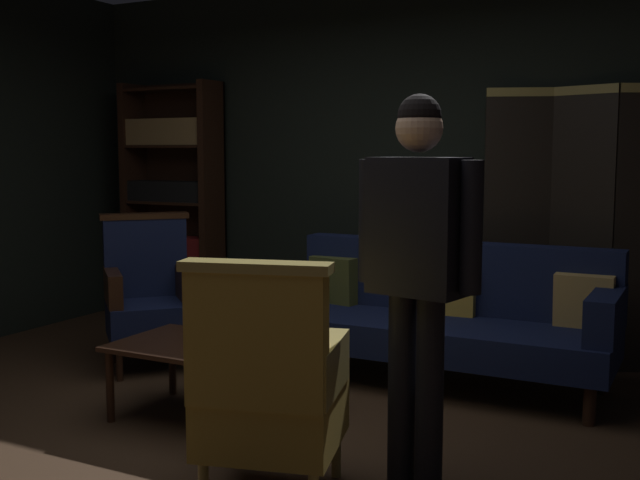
{
  "coord_description": "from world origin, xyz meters",
  "views": [
    {
      "loc": [
        2.05,
        -3.18,
        1.46
      ],
      "look_at": [
        0.0,
        0.8,
        0.95
      ],
      "focal_mm": 43.32,
      "sensor_mm": 36.0,
      "label": 1
    }
  ],
  "objects_px": {
    "coffee_table": "(207,353)",
    "folding_screen": "(581,223)",
    "armchair_gilt_accent": "(268,387)",
    "armchair_wing_left": "(149,295)",
    "bookshelf": "(173,195)",
    "book_navy_cloth": "(224,341)",
    "velvet_couch": "(444,312)",
    "standing_figure": "(417,256)"
  },
  "relations": [
    {
      "from": "armchair_gilt_accent",
      "to": "armchair_wing_left",
      "type": "xyz_separation_m",
      "value": [
        -1.79,
        1.4,
        0.0
      ]
    },
    {
      "from": "bookshelf",
      "to": "armchair_gilt_accent",
      "type": "relative_size",
      "value": 1.97
    },
    {
      "from": "armchair_gilt_accent",
      "to": "standing_figure",
      "type": "bearing_deg",
      "value": 38.56
    },
    {
      "from": "coffee_table",
      "to": "armchair_gilt_accent",
      "type": "distance_m",
      "value": 1.07
    },
    {
      "from": "armchair_gilt_accent",
      "to": "book_navy_cloth",
      "type": "relative_size",
      "value": 4.35
    },
    {
      "from": "folding_screen",
      "to": "armchair_wing_left",
      "type": "xyz_separation_m",
      "value": [
        -2.59,
        -1.36,
        -0.5
      ]
    },
    {
      "from": "folding_screen",
      "to": "armchair_wing_left",
      "type": "distance_m",
      "value": 2.97
    },
    {
      "from": "armchair_wing_left",
      "to": "velvet_couch",
      "type": "bearing_deg",
      "value": 16.61
    },
    {
      "from": "velvet_couch",
      "to": "standing_figure",
      "type": "height_order",
      "value": "standing_figure"
    },
    {
      "from": "coffee_table",
      "to": "folding_screen",
      "type": "bearing_deg",
      "value": 51.92
    },
    {
      "from": "folding_screen",
      "to": "armchair_wing_left",
      "type": "bearing_deg",
      "value": -152.26
    },
    {
      "from": "armchair_gilt_accent",
      "to": "book_navy_cloth",
      "type": "xyz_separation_m",
      "value": [
        -0.74,
        0.75,
        -0.06
      ]
    },
    {
      "from": "armchair_wing_left",
      "to": "coffee_table",
      "type": "bearing_deg",
      "value": -35.66
    },
    {
      "from": "velvet_couch",
      "to": "book_navy_cloth",
      "type": "distance_m",
      "value": 1.48
    },
    {
      "from": "bookshelf",
      "to": "standing_figure",
      "type": "bearing_deg",
      "value": -36.78
    },
    {
      "from": "bookshelf",
      "to": "velvet_couch",
      "type": "xyz_separation_m",
      "value": [
        2.7,
        -0.74,
        -0.63
      ]
    },
    {
      "from": "velvet_couch",
      "to": "folding_screen",
      "type": "bearing_deg",
      "value": 49.06
    },
    {
      "from": "bookshelf",
      "to": "coffee_table",
      "type": "height_order",
      "value": "bookshelf"
    },
    {
      "from": "standing_figure",
      "to": "armchair_wing_left",
      "type": "bearing_deg",
      "value": 156.46
    },
    {
      "from": "bookshelf",
      "to": "coffee_table",
      "type": "bearing_deg",
      "value": -48.58
    },
    {
      "from": "standing_figure",
      "to": "armchair_gilt_accent",
      "type": "bearing_deg",
      "value": -141.44
    },
    {
      "from": "velvet_couch",
      "to": "standing_figure",
      "type": "xyz_separation_m",
      "value": [
        0.38,
        -1.56,
        0.57
      ]
    },
    {
      "from": "coffee_table",
      "to": "book_navy_cloth",
      "type": "height_order",
      "value": "book_navy_cloth"
    },
    {
      "from": "velvet_couch",
      "to": "armchair_wing_left",
      "type": "xyz_separation_m",
      "value": [
        -1.9,
        -0.57,
        0.04
      ]
    },
    {
      "from": "velvet_couch",
      "to": "book_navy_cloth",
      "type": "bearing_deg",
      "value": -125.16
    },
    {
      "from": "armchair_gilt_accent",
      "to": "armchair_wing_left",
      "type": "height_order",
      "value": "same"
    },
    {
      "from": "folding_screen",
      "to": "book_navy_cloth",
      "type": "bearing_deg",
      "value": -127.56
    },
    {
      "from": "velvet_couch",
      "to": "armchair_wing_left",
      "type": "relative_size",
      "value": 2.04
    },
    {
      "from": "folding_screen",
      "to": "bookshelf",
      "type": "distance_m",
      "value": 3.39
    },
    {
      "from": "armchair_gilt_accent",
      "to": "folding_screen",
      "type": "bearing_deg",
      "value": 73.67
    },
    {
      "from": "velvet_couch",
      "to": "standing_figure",
      "type": "distance_m",
      "value": 1.71
    },
    {
      "from": "folding_screen",
      "to": "armchair_wing_left",
      "type": "height_order",
      "value": "folding_screen"
    },
    {
      "from": "bookshelf",
      "to": "armchair_gilt_accent",
      "type": "bearing_deg",
      "value": -46.32
    },
    {
      "from": "coffee_table",
      "to": "velvet_couch",
      "type": "bearing_deg",
      "value": 53.83
    },
    {
      "from": "folding_screen",
      "to": "velvet_couch",
      "type": "height_order",
      "value": "folding_screen"
    },
    {
      "from": "folding_screen",
      "to": "armchair_gilt_accent",
      "type": "height_order",
      "value": "folding_screen"
    },
    {
      "from": "velvet_couch",
      "to": "armchair_gilt_accent",
      "type": "distance_m",
      "value": 1.97
    },
    {
      "from": "armchair_wing_left",
      "to": "book_navy_cloth",
      "type": "relative_size",
      "value": 4.35
    },
    {
      "from": "coffee_table",
      "to": "armchair_wing_left",
      "type": "distance_m",
      "value": 1.21
    },
    {
      "from": "armchair_gilt_accent",
      "to": "standing_figure",
      "type": "xyz_separation_m",
      "value": [
        0.5,
        0.4,
        0.54
      ]
    },
    {
      "from": "velvet_couch",
      "to": "armchair_wing_left",
      "type": "distance_m",
      "value": 1.99
    },
    {
      "from": "velvet_couch",
      "to": "armchair_wing_left",
      "type": "bearing_deg",
      "value": -163.39
    }
  ]
}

